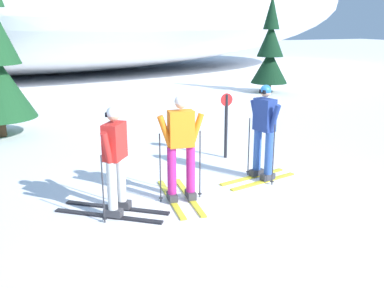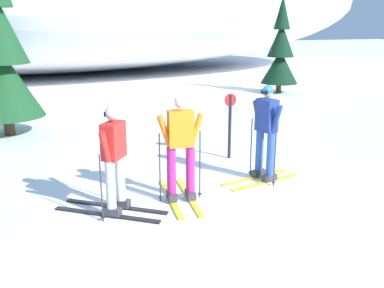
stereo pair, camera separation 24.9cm
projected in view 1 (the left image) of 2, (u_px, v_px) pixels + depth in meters
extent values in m
plane|color=white|center=(240.00, 201.00, 7.34)|extent=(120.00, 120.00, 0.00)
cube|color=black|center=(108.00, 216.00, 6.73)|extent=(1.48, 1.18, 0.03)
cube|color=black|center=(117.00, 208.00, 7.04)|extent=(1.48, 1.18, 0.03)
cube|color=#38383D|center=(113.00, 212.00, 6.69)|extent=(0.31, 0.28, 0.12)
cube|color=#38383D|center=(122.00, 204.00, 7.00)|extent=(0.31, 0.28, 0.12)
cylinder|color=silver|center=(112.00, 186.00, 6.57)|extent=(0.15, 0.15, 0.76)
cylinder|color=silver|center=(121.00, 179.00, 6.88)|extent=(0.15, 0.15, 0.76)
cube|color=red|center=(114.00, 141.00, 6.55)|extent=(0.45, 0.48, 0.56)
cylinder|color=red|center=(107.00, 150.00, 6.32)|extent=(0.25, 0.28, 0.58)
cylinder|color=red|center=(122.00, 141.00, 6.80)|extent=(0.25, 0.28, 0.58)
sphere|color=tan|center=(113.00, 115.00, 6.44)|extent=(0.19, 0.19, 0.19)
sphere|color=white|center=(113.00, 113.00, 6.43)|extent=(0.21, 0.21, 0.21)
cube|color=black|center=(108.00, 114.00, 6.45)|extent=(0.12, 0.14, 0.07)
cylinder|color=#2D2D33|center=(103.00, 190.00, 6.41)|extent=(0.02, 0.02, 1.07)
cylinder|color=#2D2D33|center=(105.00, 219.00, 6.54)|extent=(0.07, 0.07, 0.01)
cylinder|color=#2D2D33|center=(122.00, 174.00, 7.06)|extent=(0.02, 0.02, 1.07)
cylinder|color=#2D2D33|center=(123.00, 201.00, 7.19)|extent=(0.07, 0.07, 0.01)
cube|color=gold|center=(264.00, 181.00, 8.21)|extent=(1.56, 0.41, 0.03)
cube|color=gold|center=(252.00, 177.00, 8.46)|extent=(1.56, 0.41, 0.03)
cube|color=#38383D|center=(268.00, 177.00, 8.24)|extent=(0.30, 0.19, 0.12)
cube|color=#38383D|center=(256.00, 172.00, 8.49)|extent=(0.30, 0.19, 0.12)
cylinder|color=#2D519E|center=(269.00, 153.00, 8.12)|extent=(0.15, 0.15, 0.82)
cylinder|color=#2D519E|center=(257.00, 149.00, 8.36)|extent=(0.15, 0.15, 0.82)
cube|color=navy|center=(265.00, 115.00, 8.05)|extent=(0.31, 0.43, 0.60)
cylinder|color=navy|center=(274.00, 120.00, 7.87)|extent=(0.15, 0.29, 0.58)
cylinder|color=navy|center=(255.00, 115.00, 8.26)|extent=(0.15, 0.29, 0.58)
sphere|color=tan|center=(266.00, 92.00, 7.93)|extent=(0.19, 0.19, 0.19)
sphere|color=#2366B2|center=(266.00, 90.00, 7.93)|extent=(0.21, 0.21, 0.21)
cube|color=black|center=(263.00, 92.00, 7.89)|extent=(0.07, 0.15, 0.07)
cylinder|color=#2D2D33|center=(273.00, 155.00, 7.94)|extent=(0.02, 0.02, 1.15)
cylinder|color=#2D2D33|center=(272.00, 182.00, 8.08)|extent=(0.07, 0.07, 0.01)
cylinder|color=#2D2D33|center=(249.00, 147.00, 8.47)|extent=(0.02, 0.02, 1.15)
cylinder|color=#2D2D33|center=(248.00, 172.00, 8.61)|extent=(0.07, 0.07, 0.01)
cube|color=gold|center=(171.00, 198.00, 7.41)|extent=(0.31, 1.73, 0.03)
cube|color=gold|center=(189.00, 196.00, 7.50)|extent=(0.31, 1.73, 0.03)
cube|color=#38383D|center=(172.00, 197.00, 7.30)|extent=(0.17, 0.30, 0.12)
cube|color=#38383D|center=(191.00, 195.00, 7.39)|extent=(0.17, 0.30, 0.12)
cylinder|color=#B7237A|center=(172.00, 171.00, 7.17)|extent=(0.15, 0.15, 0.81)
cylinder|color=#B7237A|center=(191.00, 169.00, 7.26)|extent=(0.15, 0.15, 0.81)
cube|color=orange|center=(181.00, 129.00, 7.03)|extent=(0.44, 0.29, 0.60)
cylinder|color=orange|center=(166.00, 133.00, 6.97)|extent=(0.28, 0.13, 0.58)
cylinder|color=orange|center=(196.00, 131.00, 7.11)|extent=(0.28, 0.13, 0.58)
sphere|color=beige|center=(181.00, 103.00, 6.91)|extent=(0.19, 0.19, 0.19)
sphere|color=white|center=(181.00, 101.00, 6.90)|extent=(0.21, 0.21, 0.21)
cube|color=black|center=(180.00, 101.00, 6.98)|extent=(0.15, 0.05, 0.07)
cylinder|color=#2D2D33|center=(160.00, 168.00, 7.17)|extent=(0.02, 0.02, 1.19)
cylinder|color=#2D2D33|center=(161.00, 198.00, 7.31)|extent=(0.07, 0.07, 0.01)
cylinder|color=#2D2D33|center=(200.00, 165.00, 7.35)|extent=(0.02, 0.02, 1.19)
cylinder|color=#2D2D33|center=(200.00, 194.00, 7.50)|extent=(0.07, 0.07, 0.01)
cylinder|color=#47301E|center=(0.00, 124.00, 11.44)|extent=(0.27, 0.27, 0.68)
cylinder|color=#47301E|center=(269.00, 86.00, 18.83)|extent=(0.22, 0.22, 0.55)
cone|color=black|center=(269.00, 66.00, 18.61)|extent=(1.57, 1.57, 1.41)
cone|color=black|center=(271.00, 40.00, 18.30)|extent=(1.13, 1.13, 1.41)
cone|color=black|center=(272.00, 12.00, 18.00)|extent=(0.69, 0.69, 1.41)
cylinder|color=black|center=(226.00, 126.00, 9.53)|extent=(0.07, 0.07, 1.43)
cylinder|color=red|center=(227.00, 100.00, 9.37)|extent=(0.28, 0.02, 0.28)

